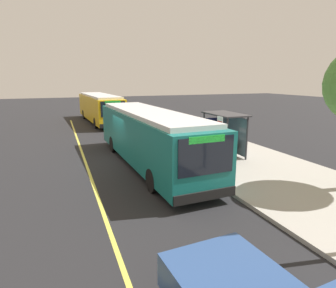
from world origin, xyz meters
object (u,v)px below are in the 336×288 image
Objects in this scene: waiting_bench at (226,147)px; route_sign_post at (219,138)px; transit_bus_second at (100,107)px; transit_bus_main at (149,136)px.

route_sign_post is at bearing -37.72° from waiting_bench.
transit_bus_second reaches higher than waiting_bench.
route_sign_post is (3.29, 2.32, 0.34)m from transit_bus_main.
transit_bus_main is 16.68m from transit_bus_second.
transit_bus_main is at bearing 0.92° from transit_bus_second.
transit_bus_main is 4.04m from route_sign_post.
transit_bus_main is 4.83m from waiting_bench.
waiting_bench is at bearing 87.79° from transit_bus_main.
transit_bus_second is 17.61m from waiting_bench.
transit_bus_second is (-16.68, -0.27, -0.00)m from transit_bus_main.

